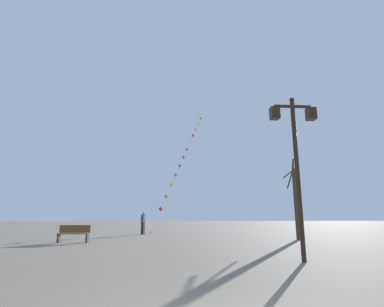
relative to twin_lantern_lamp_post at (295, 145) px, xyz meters
name	(u,v)px	position (x,y,z in m)	size (l,w,h in m)	color
ground_plane	(181,235)	(-3.35, 13.98, -3.57)	(160.00, 160.00, 0.00)	#756B5B
twin_lantern_lamp_post	(295,145)	(0.00, 0.00, 0.00)	(1.50, 0.28, 5.18)	black
kite_train	(183,158)	(-2.94, 23.61, 4.32)	(5.65, 14.83, 15.25)	brown
kite_flyer	(143,222)	(-6.25, 14.43, -2.67)	(0.36, 0.62, 1.71)	#1E1E2D
bare_tree	(296,201)	(3.56, 8.80, -1.29)	(0.79, 1.13, 4.89)	#423323
park_bench	(74,234)	(-9.09, 7.33, -3.12)	(1.61, 0.47, 0.89)	brown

